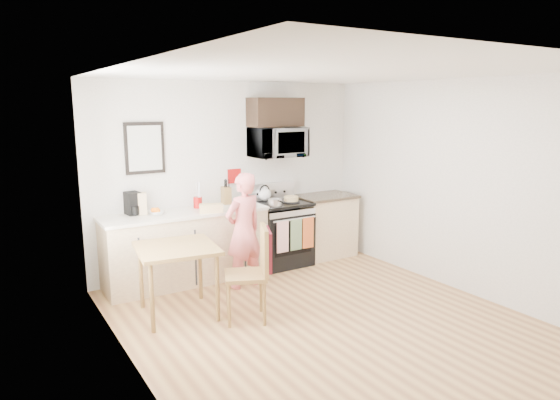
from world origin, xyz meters
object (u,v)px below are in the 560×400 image
microwave (277,142)px  person (244,231)px  cake (291,199)px  dining_table (177,254)px  chair (259,260)px  range (281,235)px

microwave → person: microwave is taller
microwave → cake: size_ratio=3.08×
dining_table → chair: (0.70, -0.57, -0.03)m
microwave → cake: microwave is taller
dining_table → cake: size_ratio=3.38×
microwave → chair: 2.27m
person → chair: bearing=60.9°
person → dining_table: 1.09m
dining_table → chair: chair is taller
dining_table → cake: (2.01, 0.82, 0.27)m
cake → dining_table: bearing=-157.9°
chair → cake: size_ratio=4.18×
microwave → cake: 0.83m
range → microwave: (-0.00, 0.10, 1.32)m
microwave → person: size_ratio=0.52×
chair → cake: (1.31, 1.39, 0.30)m
cake → chair: bearing=-133.3°
person → dining_table: size_ratio=1.76×
microwave → person: 1.49m
microwave → dining_table: size_ratio=0.91×
cake → person: bearing=-156.4°
dining_table → chair: size_ratio=0.81×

